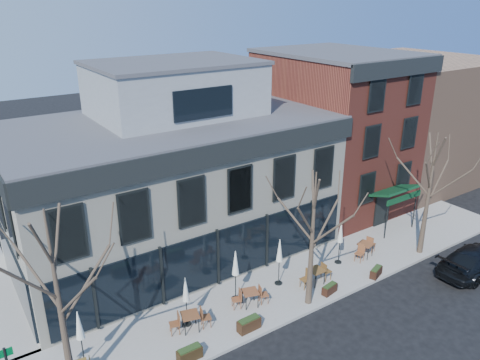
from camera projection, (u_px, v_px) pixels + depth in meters
ground at (217, 287)px, 25.16m from camera, size 120.00×120.00×0.00m
sidewalk_front at (290, 285)px, 25.18m from camera, size 33.50×4.70×0.15m
corner_building at (172, 177)px, 27.40m from camera, size 18.39×10.39×11.10m
red_brick_building at (333, 130)px, 33.76m from camera, size 8.20×11.78×11.18m
bg_building at (409, 117)px, 40.00m from camera, size 12.00×12.00×10.00m
tree_corner at (60, 306)px, 16.71m from camera, size 3.93×3.98×7.92m
tree_mid at (312, 238)px, 22.35m from camera, size 3.50×3.55×7.04m
tree_right at (429, 193)px, 26.97m from camera, size 3.72×3.77×7.48m
parked_sedan at (476, 260)px, 26.32m from camera, size 5.40×2.27×1.56m
cafe_set_2 at (190, 320)px, 21.51m from camera, size 2.05×1.00×1.05m
cafe_set_3 at (250, 296)px, 23.25m from camera, size 1.97×1.02×1.01m
cafe_set_4 at (316, 275)px, 25.04m from camera, size 2.00×0.82×1.05m
cafe_set_5 at (365, 248)px, 27.69m from camera, size 2.05×1.02×1.05m
umbrella_0 at (79, 328)px, 18.89m from camera, size 0.43×0.43×2.72m
umbrella_1 at (186, 292)px, 21.40m from camera, size 0.41×0.41×2.57m
umbrella_2 at (235, 266)px, 23.22m from camera, size 0.45×0.45×2.80m
umbrella_3 at (279, 253)px, 24.53m from camera, size 0.43×0.43×2.68m
umbrella_4 at (340, 234)px, 26.56m from camera, size 0.42×0.42×2.60m
planter_0 at (190, 354)px, 19.82m from camera, size 1.08×0.44×0.61m
planter_1 at (249, 324)px, 21.61m from camera, size 1.13×0.47×0.63m
planter_2 at (330, 289)px, 24.32m from camera, size 0.97×0.53×0.51m
planter_3 at (376, 272)px, 25.81m from camera, size 1.02×0.67×0.53m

